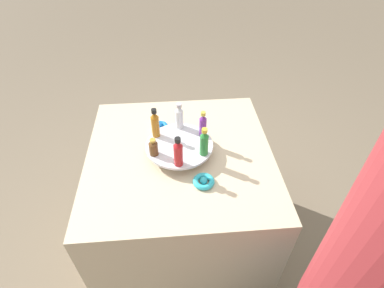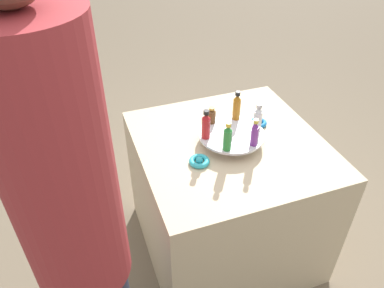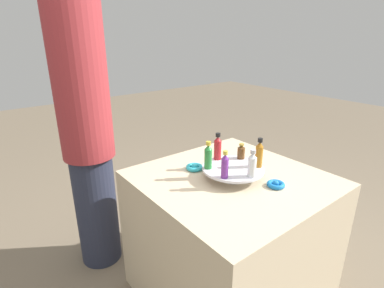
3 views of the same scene
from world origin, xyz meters
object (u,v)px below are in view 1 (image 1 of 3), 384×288
(ribbon_bow_teal, at_px, (204,181))
(ribbon_bow_blue, at_px, (160,126))
(bottle_green, at_px, (204,143))
(bottle_brown, at_px, (153,147))
(display_stand, at_px, (179,147))
(bottle_amber, at_px, (155,124))
(bottle_red, at_px, (178,153))
(bottle_purple, at_px, (203,125))
(bottle_clear, at_px, (179,117))

(ribbon_bow_teal, height_order, ribbon_bow_blue, ribbon_bow_teal)
(bottle_green, distance_m, bottle_brown, 0.23)
(bottle_green, xyz_separation_m, ribbon_bow_teal, (0.13, -0.01, -0.11))
(display_stand, height_order, ribbon_bow_blue, display_stand)
(bottle_amber, bearing_deg, bottle_brown, -3.91)
(display_stand, bearing_deg, bottle_red, -3.91)
(bottle_purple, distance_m, ribbon_bow_teal, 0.28)
(bottle_amber, bearing_deg, ribbon_bow_teal, 36.65)
(bottle_green, height_order, bottle_clear, bottle_green)
(bottle_purple, bearing_deg, ribbon_bow_blue, -123.99)
(bottle_green, height_order, bottle_purple, bottle_green)
(bottle_amber, distance_m, ribbon_bow_teal, 0.36)
(bottle_red, bearing_deg, bottle_brown, -123.91)
(bottle_clear, relative_size, ribbon_bow_teal, 1.47)
(bottle_green, bearing_deg, bottle_amber, -123.91)
(ribbon_bow_teal, bearing_deg, bottle_red, -124.07)
(bottle_red, bearing_deg, display_stand, 176.09)
(bottle_purple, xyz_separation_m, ribbon_bow_blue, (-0.14, -0.21, -0.11))
(display_stand, relative_size, bottle_green, 2.22)
(ribbon_bow_teal, bearing_deg, bottle_green, 174.11)
(bottle_red, xyz_separation_m, bottle_green, (-0.06, 0.12, -0.00))
(display_stand, distance_m, bottle_green, 0.15)
(bottle_green, height_order, ribbon_bow_blue, bottle_green)
(ribbon_bow_teal, distance_m, ribbon_bow_blue, 0.44)
(bottle_red, bearing_deg, bottle_purple, 146.09)
(bottle_green, bearing_deg, ribbon_bow_blue, -143.35)
(bottle_purple, distance_m, bottle_brown, 0.26)
(display_stand, bearing_deg, bottle_clear, 176.09)
(bottle_brown, bearing_deg, bottle_green, 86.09)
(bottle_red, bearing_deg, ribbon_bow_teal, 55.93)
(bottle_red, bearing_deg, bottle_clear, 176.09)
(ribbon_bow_teal, relative_size, ribbon_bow_blue, 1.08)
(display_stand, height_order, bottle_clear, bottle_clear)
(bottle_clear, distance_m, ribbon_bow_blue, 0.17)
(bottle_red, height_order, bottle_brown, bottle_red)
(bottle_brown, bearing_deg, bottle_clear, 146.09)
(display_stand, xyz_separation_m, bottle_green, (0.07, 0.11, 0.08))
(display_stand, relative_size, bottle_clear, 2.30)
(bottle_green, distance_m, bottle_amber, 0.26)
(bottle_red, bearing_deg, bottle_green, 116.09)
(bottle_brown, distance_m, ribbon_bow_teal, 0.27)
(display_stand, relative_size, ribbon_bow_blue, 3.64)
(bottle_red, distance_m, ribbon_bow_blue, 0.36)
(bottle_purple, relative_size, bottle_brown, 1.59)
(bottle_brown, height_order, ribbon_bow_blue, bottle_brown)
(bottle_red, relative_size, bottle_brown, 1.72)
(display_stand, bearing_deg, bottle_brown, -63.91)
(bottle_clear, bearing_deg, bottle_red, -3.91)
(bottle_red, relative_size, bottle_purple, 1.09)
(bottle_purple, height_order, bottle_clear, bottle_clear)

